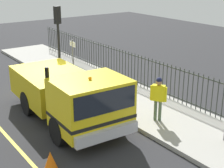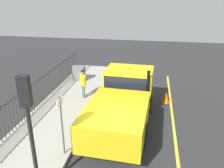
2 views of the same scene
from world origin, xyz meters
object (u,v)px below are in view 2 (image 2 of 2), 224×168
(traffic_light_near, at_px, (28,113))
(utility_cabinet, at_px, (79,73))
(worker_standing, at_px, (83,81))
(work_truck, at_px, (124,98))
(traffic_cone, at_px, (166,97))
(street_sign, at_px, (62,119))

(traffic_light_near, xyz_separation_m, utility_cabinet, (1.70, -9.30, -2.11))
(worker_standing, bearing_deg, work_truck, 20.03)
(work_truck, xyz_separation_m, utility_cabinet, (3.70, -4.56, -0.53))
(traffic_cone, relative_size, street_sign, 0.28)
(work_truck, distance_m, worker_standing, 3.22)
(work_truck, bearing_deg, traffic_cone, 52.39)
(traffic_light_near, height_order, street_sign, traffic_light_near)
(work_truck, distance_m, utility_cabinet, 5.90)
(worker_standing, height_order, street_sign, street_sign)
(work_truck, bearing_deg, worker_standing, 145.83)
(utility_cabinet, bearing_deg, traffic_light_near, 100.38)
(worker_standing, xyz_separation_m, street_sign, (-0.75, 4.95, 0.42))
(work_truck, relative_size, worker_standing, 3.66)
(worker_standing, height_order, utility_cabinet, worker_standing)
(work_truck, relative_size, street_sign, 2.65)
(worker_standing, distance_m, traffic_cone, 4.75)
(work_truck, distance_m, traffic_light_near, 5.38)
(traffic_light_near, distance_m, street_sign, 2.08)
(traffic_light_near, bearing_deg, traffic_cone, 51.43)
(work_truck, distance_m, traffic_cone, 3.31)
(worker_standing, bearing_deg, street_sign, -24.57)
(traffic_light_near, xyz_separation_m, traffic_cone, (-4.06, -7.18, -2.45))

